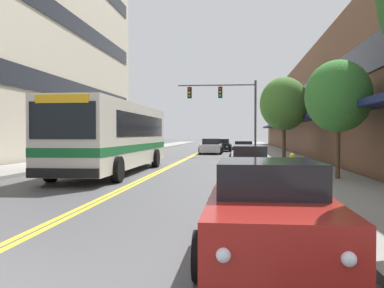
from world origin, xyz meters
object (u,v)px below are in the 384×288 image
Objects in this scene: car_navy_parked_right_mid at (243,148)px; fire_hydrant at (292,164)px; car_silver_moving_second at (211,147)px; traffic_signal_mast at (228,102)px; car_black_moving_lead at (222,145)px; street_tree_right_far at (284,104)px; car_red_parked_right_foreground at (269,210)px; street_tree_right_mid at (338,96)px; car_champagne_parked_right_end at (250,161)px; city_bus at (116,134)px; car_white_parked_right_far at (247,155)px.

fire_hydrant is (1.64, -22.94, 0.06)m from car_navy_parked_right_mid.
traffic_signal_mast is (1.62, -4.12, 3.79)m from car_silver_moving_second.
car_black_moving_lead is 28.26m from fire_hydrant.
car_red_parked_right_foreground is at bearing -96.59° from street_tree_right_far.
street_tree_right_mid is at bearing -86.14° from street_tree_right_far.
traffic_signal_mast reaches higher than street_tree_right_far.
car_champagne_parked_right_end is at bearing 123.21° from fire_hydrant.
fire_hydrant is at bearing -16.25° from city_bus.
street_tree_right_far is at bearing -62.60° from traffic_signal_mast.
traffic_signal_mast is at bearing 92.61° from car_red_parked_right_foreground.
street_tree_right_mid is at bearing -79.34° from car_black_moving_lead.
city_bus is 2.91× the size of car_champagne_parked_right_end.
car_silver_moving_second is at bearing -161.41° from car_navy_parked_right_mid.
car_black_moving_lead is at bearing 93.26° from car_red_parked_right_foreground.
car_silver_moving_second is at bearing 95.11° from car_red_parked_right_foreground.
fire_hydrant is at bearing -78.14° from car_silver_moving_second.
car_white_parked_right_far reaches higher than car_navy_parked_right_mid.
car_champagne_parked_right_end reaches higher than car_white_parked_right_far.
street_tree_right_mid is at bearing -74.92° from car_silver_moving_second.
traffic_signal_mast is 1.45× the size of street_tree_right_mid.
street_tree_right_far is 11.04m from fire_hydrant.
fire_hydrant is (1.58, -8.78, 0.05)m from car_white_parked_right_far.
street_tree_right_far is at bearing 43.30° from city_bus.
car_champagne_parked_right_end is 2.94m from fire_hydrant.
car_white_parked_right_far is 13.51m from car_silver_moving_second.
car_navy_parked_right_mid is at bearing 97.64° from street_tree_right_mid.
car_silver_moving_second reaches higher than car_navy_parked_right_mid.
car_silver_moving_second is (-3.00, 19.48, 0.06)m from car_champagne_parked_right_end.
car_champagne_parked_right_end is 0.90× the size of car_black_moving_lead.
car_black_moving_lead reaches higher than car_navy_parked_right_mid.
fire_hydrant is (4.61, -21.94, -0.05)m from car_silver_moving_second.
car_champagne_parked_right_end is at bearing -81.25° from car_silver_moving_second.
car_silver_moving_second reaches higher than car_champagne_parked_right_end.
car_black_moving_lead is at bearing 96.85° from car_white_parked_right_far.
car_black_moving_lead is 1.05× the size of street_tree_right_mid.
car_champagne_parked_right_end is at bearing -89.92° from car_navy_parked_right_mid.
car_navy_parked_right_mid is 20.48m from car_champagne_parked_right_end.
car_silver_moving_second is (-0.72, -6.04, 0.04)m from car_black_moving_lead.
city_bus is 13.52× the size of fire_hydrant.
car_red_parked_right_foreground is 38.88m from car_black_moving_lead.
car_white_parked_right_far is 19.35m from car_black_moving_lead.
car_silver_moving_second is 5.83m from traffic_signal_mast.
street_tree_right_mid is (3.21, -23.93, 2.70)m from car_navy_parked_right_mid.
street_tree_right_mid reaches higher than car_champagne_parked_right_end.
city_bus is 1.89× the size of traffic_signal_mast.
car_navy_parked_right_mid is 6.57m from traffic_signal_mast.
car_champagne_parked_right_end is (6.33, 0.15, -1.22)m from city_bus.
car_white_parked_right_far is 5.29× the size of fire_hydrant.
car_navy_parked_right_mid is at bearing 89.94° from car_red_parked_right_foreground.
traffic_signal_mast is at bearing 99.50° from fire_hydrant.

